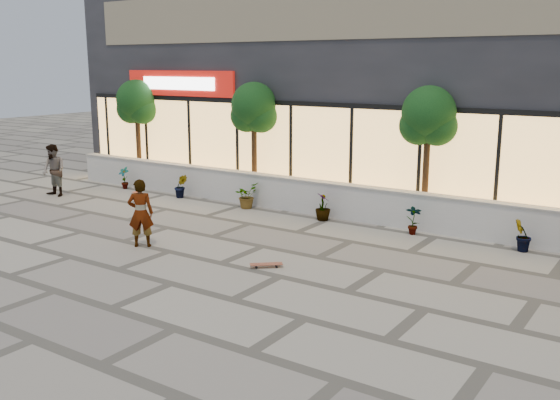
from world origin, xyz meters
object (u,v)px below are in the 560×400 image
Objects in this scene: tree_mideast at (428,119)px; skateboard_left at (140,194)px; tree_west at (137,104)px; skater_left at (54,171)px; tree_midwest at (254,110)px; skater_center at (141,213)px; skateboard_center at (266,264)px.

tree_mideast reaches higher than skateboard_left.
skateboard_left is (1.94, -1.87, -2.90)m from tree_west.
tree_midwest is at bearing 31.61° from skater_left.
tree_west is at bearing 180.00° from tree_mideast.
tree_midwest is at bearing 45.38° from skateboard_left.
tree_mideast is (11.50, 0.00, 0.00)m from tree_west.
skater_center is 0.96× the size of skater_left.
skater_center is at bearing -19.16° from skater_left.
skater_left is 2.09× the size of skateboard_left.
tree_west is 4.55× the size of skateboard_left.
tree_west reaches higher than skateboard_left.
tree_west is at bearing 153.66° from skateboard_left.
tree_west is 1.00× the size of tree_mideast.
skateboard_left is (-3.56, -1.87, -2.90)m from tree_midwest.
skater_left is 3.04m from skateboard_left.
skateboard_center is (-1.46, -5.73, -2.91)m from tree_mideast.
tree_mideast is at bearing 0.00° from tree_west.
tree_midwest is at bearing 0.00° from tree_west.
skater_left is 2.65× the size of skateboard_center.
skateboard_center is at bearing -10.58° from skater_left.
tree_west is at bearing 180.00° from tree_midwest.
tree_west is 5.78× the size of skateboard_center.
tree_west is at bearing 109.13° from skateboard_center.
tree_mideast is 5.78× the size of skateboard_center.
tree_midwest is 4.55× the size of skateboard_left.
tree_midwest reaches higher than skater_center.
skater_center is (6.48, -6.11, -2.13)m from tree_west.
tree_midwest is 7.25m from skater_left.
tree_west reaches higher than skater_center.
tree_midwest is 1.00× the size of tree_mideast.
tree_west is 3.96m from skateboard_left.
skateboard_center is (4.54, -5.73, -2.91)m from tree_midwest.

